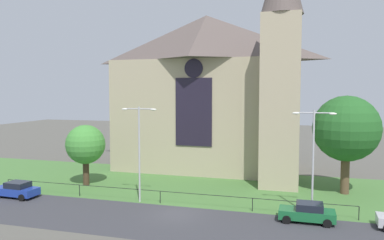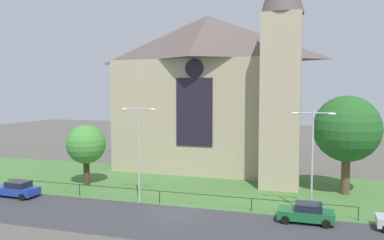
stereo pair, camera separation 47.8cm
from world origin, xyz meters
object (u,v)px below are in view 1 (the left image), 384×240
tree_right_far (346,129)px  streetlamp_far (313,150)px  tree_left_near (85,145)px  parked_car_blue (17,190)px  church_building (211,90)px  streetlamp_near (139,142)px  parked_car_green (307,212)px

tree_right_far → streetlamp_far: (-3.30, -8.21, -1.00)m
tree_left_near → parked_car_blue: bearing=-121.3°
church_building → tree_right_far: 18.17m
streetlamp_near → parked_car_blue: (-11.91, -1.89, -4.77)m
streetlamp_near → tree_left_near: bearing=152.5°
parked_car_blue → parked_car_green: size_ratio=1.02×
church_building → parked_car_blue: 25.48m
tree_left_near → streetlamp_near: bearing=-27.5°
streetlamp_far → parked_car_blue: 27.44m
tree_left_near → parked_car_green: size_ratio=1.55×
church_building → streetlamp_near: church_building is taller
streetlamp_far → parked_car_blue: streetlamp_far is taller
tree_left_near → parked_car_green: bearing=-13.9°
tree_right_far → streetlamp_near: tree_right_far is taller
church_building → tree_right_far: bearing=-28.4°
tree_right_far → streetlamp_near: bearing=-155.9°
streetlamp_near → parked_car_green: 15.51m
parked_car_blue → streetlamp_far: bearing=-173.3°
parked_car_blue → tree_left_near: bearing=-118.6°
tree_right_far → tree_left_near: bearing=-171.5°
tree_right_far → streetlamp_far: size_ratio=1.13×
streetlamp_near → streetlamp_far: size_ratio=1.02×
church_building → tree_left_near: size_ratio=3.98×
streetlamp_far → parked_car_green: (-0.37, -1.43, -4.69)m
parked_car_green → parked_car_blue: bearing=1.4°
tree_left_near → streetlamp_near: streetlamp_near is taller
tree_left_near → streetlamp_far: streetlamp_far is taller
tree_left_near → tree_right_far: (26.53, 3.96, 2.06)m
tree_left_near → parked_car_blue: tree_left_near is taller
tree_left_near → parked_car_green: (22.86, -5.68, -3.63)m
streetlamp_near → parked_car_blue: 12.97m
streetlamp_far → parked_car_green: 4.92m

